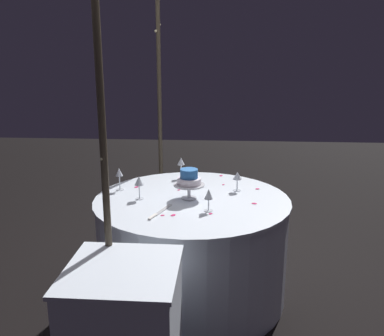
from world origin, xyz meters
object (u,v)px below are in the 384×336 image
(wine_glass_3, at_px, (119,174))
(tiered_cake, at_px, (189,180))
(wine_glass_1, at_px, (209,195))
(wine_glass_4, at_px, (181,162))
(wine_glass_2, at_px, (237,177))
(main_table, at_px, (192,247))
(cake_knife, at_px, (159,213))
(wine_glass_0, at_px, (139,182))
(decorative_arch, at_px, (140,103))

(wine_glass_3, bearing_deg, tiered_cake, -106.88)
(wine_glass_1, distance_m, wine_glass_4, 0.81)
(tiered_cake, distance_m, wine_glass_3, 0.56)
(wine_glass_3, bearing_deg, wine_glass_2, -87.18)
(main_table, bearing_deg, wine_glass_2, -58.68)
(wine_glass_4, relative_size, cake_knife, 0.60)
(wine_glass_2, bearing_deg, cake_knife, 134.43)
(main_table, bearing_deg, tiered_cake, 113.27)
(wine_glass_2, distance_m, cake_knife, 0.73)
(cake_knife, bearing_deg, wine_glass_4, -4.37)
(tiered_cake, relative_size, wine_glass_0, 1.31)
(main_table, relative_size, wine_glass_4, 8.13)
(decorative_arch, distance_m, wine_glass_2, 0.91)
(wine_glass_2, distance_m, wine_glass_3, 0.89)
(wine_glass_2, bearing_deg, decorative_arch, 106.12)
(wine_glass_4, height_order, cake_knife, wine_glass_4)
(wine_glass_0, bearing_deg, main_table, -84.10)
(decorative_arch, xyz_separation_m, wine_glass_1, (-0.24, -0.48, -0.57))
(wine_glass_1, height_order, wine_glass_2, wine_glass_1)
(main_table, distance_m, wine_glass_0, 0.63)
(decorative_arch, bearing_deg, wine_glass_1, -116.77)
(main_table, height_order, wine_glass_1, wine_glass_1)
(tiered_cake, xyz_separation_m, cake_knife, (-0.30, 0.17, -0.14))
(wine_glass_0, height_order, wine_glass_1, wine_glass_0)
(wine_glass_1, xyz_separation_m, cake_knife, (-0.07, 0.32, -0.10))
(tiered_cake, distance_m, wine_glass_4, 0.54)
(tiered_cake, relative_size, wine_glass_3, 1.28)
(decorative_arch, distance_m, tiered_cake, 0.63)
(decorative_arch, relative_size, cake_knife, 7.92)
(wine_glass_1, bearing_deg, wine_glass_0, 67.65)
(wine_glass_2, bearing_deg, wine_glass_0, 108.76)
(wine_glass_1, xyz_separation_m, wine_glass_4, (0.76, 0.25, 0.02))
(wine_glass_2, distance_m, wine_glass_4, 0.56)
(wine_glass_1, bearing_deg, decorative_arch, 63.23)
(wine_glass_1, distance_m, wine_glass_3, 0.79)
(decorative_arch, relative_size, wine_glass_3, 13.17)
(wine_glass_0, height_order, cake_knife, wine_glass_0)
(wine_glass_4, bearing_deg, main_table, -166.17)
(decorative_arch, relative_size, wine_glass_0, 13.49)
(decorative_arch, xyz_separation_m, wine_glass_0, (-0.04, 0.01, -0.55))
(wine_glass_3, relative_size, cake_knife, 0.60)
(main_table, height_order, wine_glass_4, wine_glass_4)
(main_table, distance_m, wine_glass_3, 0.77)
(wine_glass_0, distance_m, wine_glass_1, 0.54)
(wine_glass_1, distance_m, cake_knife, 0.34)
(decorative_arch, height_order, tiered_cake, decorative_arch)
(tiered_cake, bearing_deg, decorative_arch, 88.34)
(wine_glass_4, bearing_deg, wine_glass_1, -161.59)
(wine_glass_0, height_order, wine_glass_2, wine_glass_0)
(main_table, bearing_deg, wine_glass_1, -152.58)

